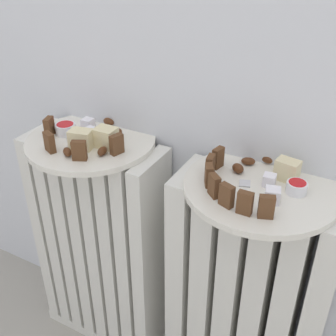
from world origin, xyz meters
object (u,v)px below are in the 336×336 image
(plate_right, at_px, (261,187))
(fork, at_px, (245,191))
(radiator_right, at_px, (245,304))
(jam_bowl_right, at_px, (297,187))
(plate_left, at_px, (91,141))
(radiator_left, at_px, (102,248))
(jam_bowl_left, at_px, (65,128))

(plate_right, xyz_separation_m, fork, (-0.02, -0.04, 0.01))
(radiator_right, xyz_separation_m, jam_bowl_right, (0.06, 0.00, 0.33))
(plate_left, bearing_deg, plate_right, 0.00)
(plate_left, bearing_deg, radiator_left, 116.57)
(plate_left, xyz_separation_m, fork, (0.37, -0.04, 0.01))
(radiator_left, bearing_deg, jam_bowl_left, -174.37)
(jam_bowl_left, xyz_separation_m, jam_bowl_right, (0.51, 0.01, -0.00))
(jam_bowl_left, bearing_deg, radiator_right, 0.80)
(plate_right, xyz_separation_m, jam_bowl_left, (-0.45, -0.01, 0.02))
(radiator_right, relative_size, plate_left, 2.10)
(jam_bowl_right, bearing_deg, jam_bowl_left, -178.81)
(plate_right, bearing_deg, plate_left, 180.00)
(radiator_right, bearing_deg, plate_right, 63.43)
(radiator_left, relative_size, jam_bowl_right, 16.24)
(plate_right, bearing_deg, jam_bowl_left, -179.20)
(jam_bowl_left, distance_m, jam_bowl_right, 0.51)
(radiator_left, height_order, radiator_right, same)
(radiator_left, distance_m, plate_left, 0.31)
(radiator_left, height_order, jam_bowl_left, jam_bowl_left)
(jam_bowl_left, bearing_deg, jam_bowl_right, 1.19)
(plate_right, bearing_deg, radiator_right, -116.57)
(radiator_right, distance_m, jam_bowl_left, 0.56)
(plate_right, relative_size, jam_bowl_left, 6.34)
(radiator_right, bearing_deg, jam_bowl_left, -179.20)
(plate_right, bearing_deg, radiator_left, 180.00)
(plate_right, bearing_deg, jam_bowl_right, 4.01)
(jam_bowl_left, height_order, jam_bowl_right, jam_bowl_left)
(radiator_left, bearing_deg, plate_left, -63.43)
(plate_right, relative_size, jam_bowl_right, 7.72)
(radiator_left, xyz_separation_m, plate_right, (0.39, -0.00, 0.31))
(jam_bowl_right, bearing_deg, plate_right, -175.99)
(radiator_right, relative_size, jam_bowl_left, 13.33)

